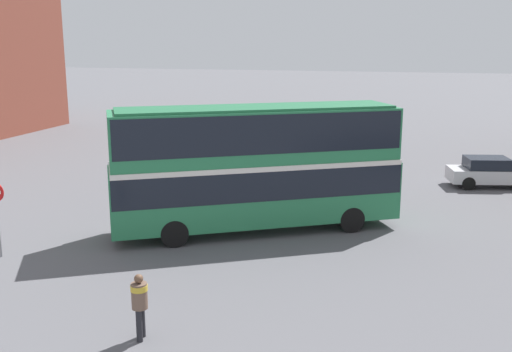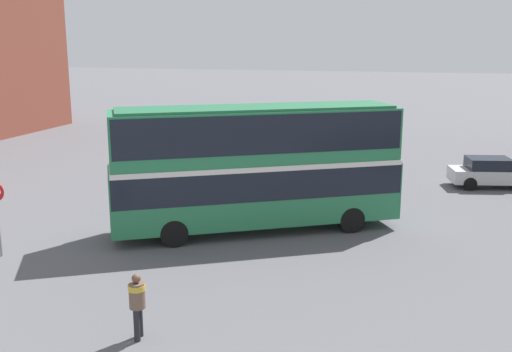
% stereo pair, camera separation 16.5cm
% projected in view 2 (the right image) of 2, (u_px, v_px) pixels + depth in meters
% --- Properties ---
extents(ground_plane, '(240.00, 240.00, 0.00)m').
position_uv_depth(ground_plane, '(205.00, 230.00, 23.83)').
color(ground_plane, '#5B5B60').
extents(double_decker_bus, '(10.97, 7.74, 4.94)m').
position_uv_depth(double_decker_bus, '(256.00, 161.00, 23.17)').
color(double_decker_bus, '#287A4C').
rests_on(double_decker_bus, ground_plane).
extents(pedestrian_foreground, '(0.50, 0.50, 1.75)m').
position_uv_depth(pedestrian_foreground, '(137.00, 299.00, 14.98)').
color(pedestrian_foreground, '#232328').
rests_on(pedestrian_foreground, ground_plane).
extents(parked_car_kerb_near, '(4.29, 2.56, 1.53)m').
position_uv_depth(parked_car_kerb_near, '(490.00, 172.00, 30.58)').
color(parked_car_kerb_near, silver).
rests_on(parked_car_kerb_near, ground_plane).
extents(parked_car_kerb_far, '(4.39, 2.11, 1.59)m').
position_uv_depth(parked_car_kerb_far, '(193.00, 161.00, 33.26)').
color(parked_car_kerb_far, slate).
rests_on(parked_car_kerb_far, ground_plane).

